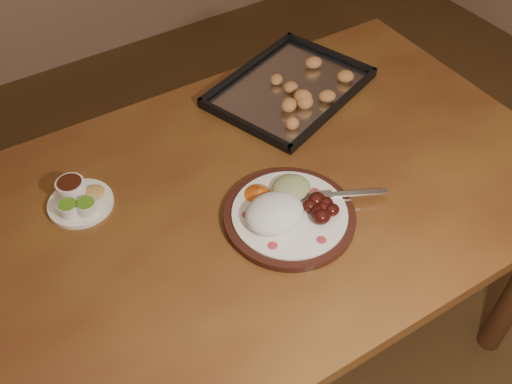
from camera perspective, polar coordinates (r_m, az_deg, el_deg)
ground at (r=1.96m, az=7.25°, el=-14.49°), size 4.00×4.00×0.00m
dining_table at (r=1.39m, az=-0.45°, el=-2.91°), size 1.52×0.93×0.75m
dinner_plate at (r=1.25m, az=3.13°, el=-1.97°), size 0.37×0.29×0.07m
condiment_saucer at (r=1.34m, az=-17.37°, el=-0.67°), size 0.15×0.15×0.05m
baking_tray at (r=1.60m, az=3.39°, el=10.39°), size 0.50×0.43×0.04m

